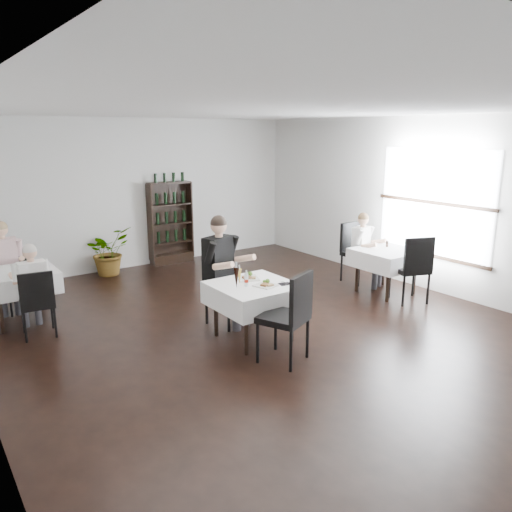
{
  "coord_description": "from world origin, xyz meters",
  "views": [
    {
      "loc": [
        -3.92,
        -5.15,
        2.72
      ],
      "look_at": [
        -0.12,
        0.2,
        1.08
      ],
      "focal_mm": 35.0,
      "sensor_mm": 36.0,
      "label": 1
    }
  ],
  "objects_px": {
    "main_table": "(253,295)",
    "diner_main": "(224,262)",
    "wine_shelf": "(171,224)",
    "potted_tree": "(108,251)"
  },
  "relations": [
    {
      "from": "main_table",
      "to": "potted_tree",
      "type": "relative_size",
      "value": 1.11
    },
    {
      "from": "wine_shelf",
      "to": "potted_tree",
      "type": "xyz_separation_m",
      "value": [
        -1.41,
        -0.11,
        -0.38
      ]
    },
    {
      "from": "potted_tree",
      "to": "diner_main",
      "type": "xyz_separation_m",
      "value": [
        0.48,
        -3.5,
        0.46
      ]
    },
    {
      "from": "main_table",
      "to": "diner_main",
      "type": "relative_size",
      "value": 0.65
    },
    {
      "from": "wine_shelf",
      "to": "diner_main",
      "type": "relative_size",
      "value": 1.1
    },
    {
      "from": "diner_main",
      "to": "main_table",
      "type": "bearing_deg",
      "value": -87.42
    },
    {
      "from": "wine_shelf",
      "to": "potted_tree",
      "type": "relative_size",
      "value": 1.89
    },
    {
      "from": "main_table",
      "to": "wine_shelf",
      "type": "bearing_deg",
      "value": 78.22
    },
    {
      "from": "main_table",
      "to": "diner_main",
      "type": "bearing_deg",
      "value": 92.58
    },
    {
      "from": "potted_tree",
      "to": "main_table",
      "type": "bearing_deg",
      "value": -83.1
    }
  ]
}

